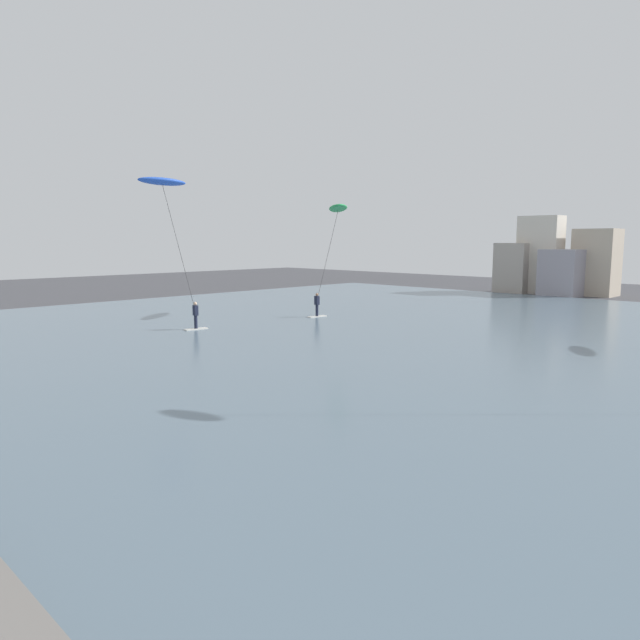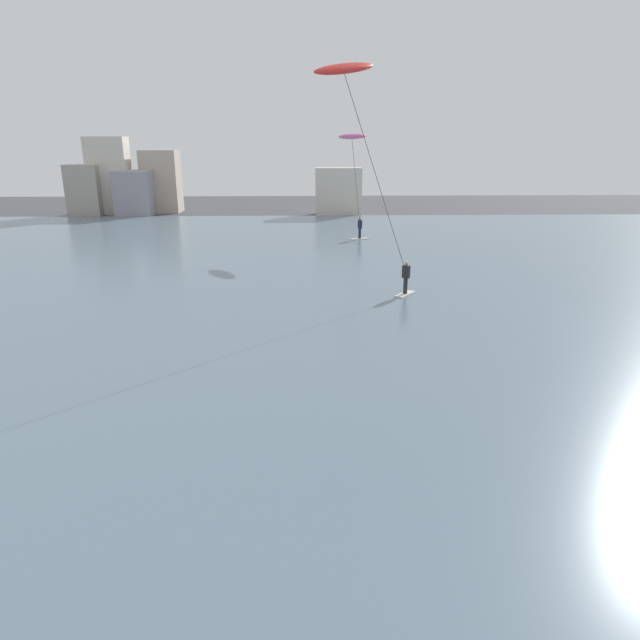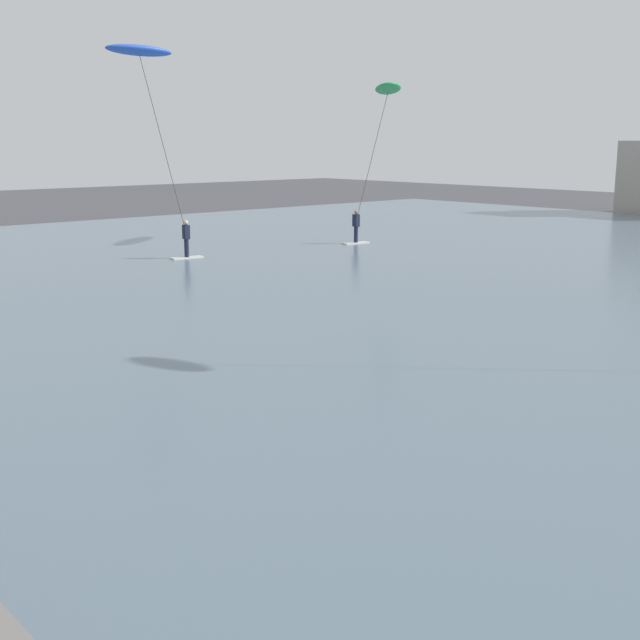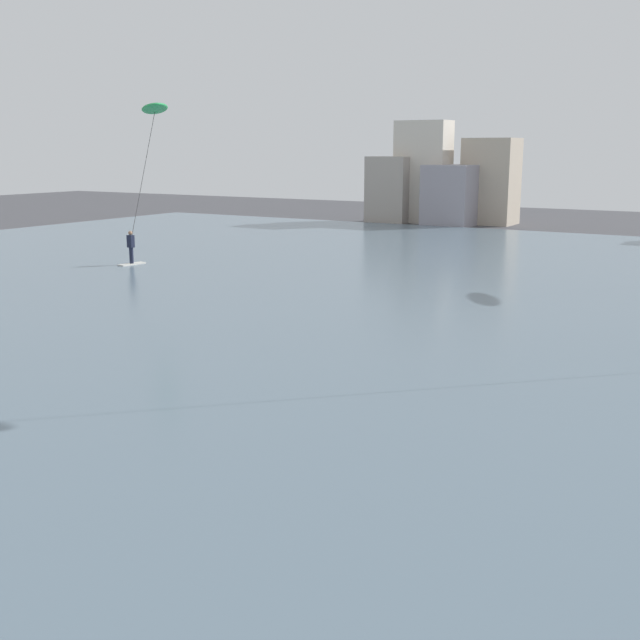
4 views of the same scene
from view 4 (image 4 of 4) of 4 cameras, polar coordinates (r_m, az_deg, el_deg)
The scene contains 3 objects.
water_bay at distance 29.75m, azimuth 19.03°, elevation 0.71°, with size 84.00×52.00×0.10m, color slate.
far_shore_buildings at distance 60.76m, azimuth 11.94°, elevation 9.42°, with size 29.96×5.94×7.78m.
kitesurfer_green at distance 41.22m, azimuth -11.91°, elevation 14.07°, with size 3.73×4.84×7.83m.
Camera 4 is at (5.88, 2.09, 5.62)m, focal length 44.48 mm.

